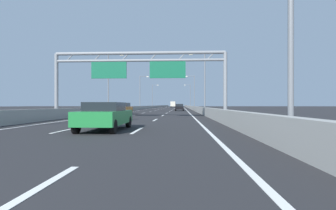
{
  "coord_description": "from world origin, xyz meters",
  "views": [
    {
      "loc": [
        3.95,
        -0.19,
        1.27
      ],
      "look_at": [
        0.15,
        76.07,
        1.21
      ],
      "focal_mm": 27.85,
      "sensor_mm": 36.0,
      "label": 1
    }
  ],
  "objects_px": {
    "box_truck": "(173,104)",
    "streetlamp_left_far": "(141,90)",
    "streetlamp_left_distant": "(153,95)",
    "black_car": "(179,107)",
    "streetlamp_left_mid": "(110,79)",
    "red_car": "(180,106)",
    "sign_gantry": "(139,68)",
    "streetlamp_right_mid": "(203,79)",
    "streetlamp_right_distant": "(190,95)",
    "orange_car": "(123,108)",
    "streetlamp_right_far": "(193,90)",
    "green_car": "(105,116)"
  },
  "relations": [
    {
      "from": "sign_gantry",
      "to": "red_car",
      "type": "height_order",
      "value": "sign_gantry"
    },
    {
      "from": "streetlamp_left_distant",
      "to": "black_car",
      "type": "distance_m",
      "value": 51.99
    },
    {
      "from": "black_car",
      "to": "streetlamp_left_distant",
      "type": "bearing_deg",
      "value": 102.37
    },
    {
      "from": "streetlamp_left_far",
      "to": "box_truck",
      "type": "bearing_deg",
      "value": 83.1
    },
    {
      "from": "streetlamp_right_distant",
      "to": "streetlamp_left_distant",
      "type": "bearing_deg",
      "value": 180.0
    },
    {
      "from": "sign_gantry",
      "to": "orange_car",
      "type": "bearing_deg",
      "value": 111.51
    },
    {
      "from": "streetlamp_right_distant",
      "to": "box_truck",
      "type": "height_order",
      "value": "streetlamp_right_distant"
    },
    {
      "from": "streetlamp_right_mid",
      "to": "streetlamp_left_distant",
      "type": "xyz_separation_m",
      "value": [
        -14.93,
        64.25,
        0.0
      ]
    },
    {
      "from": "streetlamp_left_mid",
      "to": "box_truck",
      "type": "distance_m",
      "value": 93.08
    },
    {
      "from": "sign_gantry",
      "to": "streetlamp_right_distant",
      "type": "distance_m",
      "value": 81.19
    },
    {
      "from": "red_car",
      "to": "streetlamp_right_distant",
      "type": "bearing_deg",
      "value": 17.94
    },
    {
      "from": "streetlamp_left_distant",
      "to": "streetlamp_right_distant",
      "type": "bearing_deg",
      "value": 0.0
    },
    {
      "from": "streetlamp_left_distant",
      "to": "black_car",
      "type": "height_order",
      "value": "streetlamp_left_distant"
    },
    {
      "from": "streetlamp_left_mid",
      "to": "black_car",
      "type": "height_order",
      "value": "streetlamp_left_mid"
    },
    {
      "from": "streetlamp_right_distant",
      "to": "streetlamp_left_mid",
      "type": "bearing_deg",
      "value": -103.08
    },
    {
      "from": "red_car",
      "to": "orange_car",
      "type": "distance_m",
      "value": 70.72
    },
    {
      "from": "streetlamp_left_distant",
      "to": "red_car",
      "type": "height_order",
      "value": "streetlamp_left_distant"
    },
    {
      "from": "streetlamp_right_far",
      "to": "orange_car",
      "type": "xyz_separation_m",
      "value": [
        -11.11,
        -39.55,
        -4.61
      ]
    },
    {
      "from": "streetlamp_right_far",
      "to": "orange_car",
      "type": "distance_m",
      "value": 41.34
    },
    {
      "from": "red_car",
      "to": "orange_car",
      "type": "height_order",
      "value": "orange_car"
    },
    {
      "from": "box_truck",
      "to": "streetlamp_left_far",
      "type": "bearing_deg",
      "value": -96.9
    },
    {
      "from": "streetlamp_left_mid",
      "to": "streetlamp_right_distant",
      "type": "bearing_deg",
      "value": 76.92
    },
    {
      "from": "black_car",
      "to": "streetlamp_right_mid",
      "type": "bearing_deg",
      "value": -74.31
    },
    {
      "from": "streetlamp_right_far",
      "to": "black_car",
      "type": "distance_m",
      "value": 19.42
    },
    {
      "from": "black_car",
      "to": "green_car",
      "type": "bearing_deg",
      "value": -94.68
    },
    {
      "from": "streetlamp_left_distant",
      "to": "green_car",
      "type": "bearing_deg",
      "value": -85.28
    },
    {
      "from": "streetlamp_right_far",
      "to": "red_car",
      "type": "height_order",
      "value": "streetlamp_right_far"
    },
    {
      "from": "streetlamp_left_far",
      "to": "green_car",
      "type": "xyz_separation_m",
      "value": [
        7.65,
        -60.53,
        -4.66
      ]
    },
    {
      "from": "streetlamp_right_far",
      "to": "black_car",
      "type": "relative_size",
      "value": 2.25
    },
    {
      "from": "streetlamp_right_mid",
      "to": "streetlamp_left_distant",
      "type": "distance_m",
      "value": 65.96
    },
    {
      "from": "streetlamp_left_mid",
      "to": "streetlamp_right_far",
      "type": "height_order",
      "value": "same"
    },
    {
      "from": "streetlamp_left_far",
      "to": "black_car",
      "type": "distance_m",
      "value": 22.03
    },
    {
      "from": "streetlamp_right_far",
      "to": "streetlamp_right_distant",
      "type": "height_order",
      "value": "same"
    },
    {
      "from": "sign_gantry",
      "to": "streetlamp_left_far",
      "type": "distance_m",
      "value": 49.29
    },
    {
      "from": "streetlamp_right_mid",
      "to": "black_car",
      "type": "distance_m",
      "value": 14.94
    },
    {
      "from": "streetlamp_right_distant",
      "to": "box_truck",
      "type": "xyz_separation_m",
      "value": [
        -7.6,
        28.47,
        -3.76
      ]
    },
    {
      "from": "green_car",
      "to": "red_car",
      "type": "bearing_deg",
      "value": 87.96
    },
    {
      "from": "streetlamp_right_distant",
      "to": "red_car",
      "type": "height_order",
      "value": "streetlamp_right_distant"
    },
    {
      "from": "streetlamp_left_far",
      "to": "green_car",
      "type": "distance_m",
      "value": 61.19
    },
    {
      "from": "streetlamp_left_mid",
      "to": "red_car",
      "type": "xyz_separation_m",
      "value": [
        10.9,
        62.94,
        -4.68
      ]
    },
    {
      "from": "sign_gantry",
      "to": "streetlamp_left_distant",
      "type": "xyz_separation_m",
      "value": [
        -7.44,
        80.85,
        0.57
      ]
    },
    {
      "from": "streetlamp_right_distant",
      "to": "red_car",
      "type": "distance_m",
      "value": 6.31
    },
    {
      "from": "streetlamp_left_far",
      "to": "box_truck",
      "type": "distance_m",
      "value": 61.15
    },
    {
      "from": "streetlamp_left_far",
      "to": "red_car",
      "type": "xyz_separation_m",
      "value": [
        10.9,
        30.82,
        -4.68
      ]
    },
    {
      "from": "streetlamp_right_mid",
      "to": "red_car",
      "type": "relative_size",
      "value": 2.27
    },
    {
      "from": "streetlamp_left_distant",
      "to": "orange_car",
      "type": "height_order",
      "value": "streetlamp_left_distant"
    },
    {
      "from": "streetlamp_right_distant",
      "to": "black_car",
      "type": "height_order",
      "value": "streetlamp_right_distant"
    },
    {
      "from": "black_car",
      "to": "orange_car",
      "type": "height_order",
      "value": "orange_car"
    },
    {
      "from": "streetlamp_left_distant",
      "to": "black_car",
      "type": "xyz_separation_m",
      "value": [
        11.09,
        -50.58,
        -4.65
      ]
    },
    {
      "from": "streetlamp_right_distant",
      "to": "streetlamp_left_far",
      "type": "bearing_deg",
      "value": -114.93
    }
  ]
}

